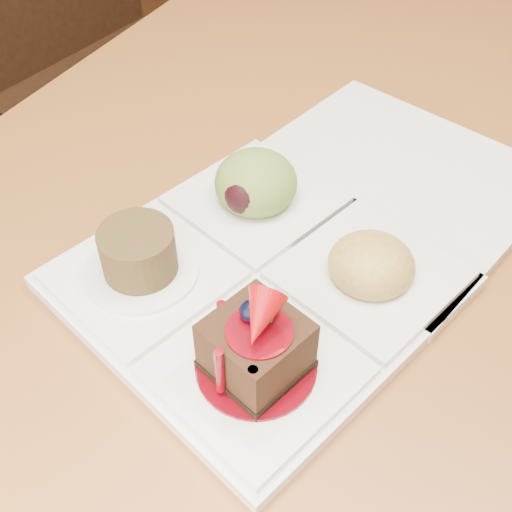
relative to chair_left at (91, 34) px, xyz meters
The scene contains 4 objects.
ground 1.03m from the chair_left, 20.24° to the right, with size 6.00×6.00×0.00m, color #502C17.
chair_left is the anchor object (origin of this frame).
sampler_plate 0.89m from the chair_left, 40.14° to the right, with size 0.31×0.31×0.10m.
second_plate 0.84m from the chair_left, 29.93° to the right, with size 0.24×0.24×0.01m, color white.
Camera 1 is at (-0.00, -0.55, 1.12)m, focal length 45.00 mm.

